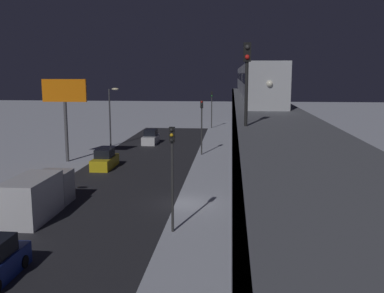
# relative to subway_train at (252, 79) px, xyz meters

# --- Properties ---
(ground_plane) EXTENTS (240.00, 240.00, 0.00)m
(ground_plane) POSITION_rel_subway_train_xyz_m (6.04, 26.86, -8.73)
(ground_plane) COLOR silver
(avenue_asphalt) EXTENTS (11.00, 89.93, 0.01)m
(avenue_asphalt) POSITION_rel_subway_train_xyz_m (12.10, 26.86, -8.72)
(avenue_asphalt) COLOR #28282D
(avenue_asphalt) RESTS_ON ground_plane
(elevated_railway) EXTENTS (5.00, 89.93, 6.95)m
(elevated_railway) POSITION_rel_subway_train_xyz_m (0.09, 26.86, -2.74)
(elevated_railway) COLOR slate
(elevated_railway) RESTS_ON ground_plane
(subway_train) EXTENTS (2.94, 55.47, 3.40)m
(subway_train) POSITION_rel_subway_train_xyz_m (0.00, 0.00, 0.00)
(subway_train) COLOR #B7BABF
(subway_train) RESTS_ON elevated_railway
(rail_signal) EXTENTS (0.36, 0.41, 4.00)m
(rail_signal) POSITION_rel_subway_train_xyz_m (1.84, 36.41, 0.95)
(rail_signal) COLOR black
(rail_signal) RESTS_ON elevated_railway
(sedan_white) EXTENTS (1.80, 4.40, 1.97)m
(sedan_white) POSITION_rel_subway_train_xyz_m (13.50, -0.71, -7.93)
(sedan_white) COLOR silver
(sedan_white) RESTS_ON ground_plane
(sedan_yellow) EXTENTS (1.80, 4.55, 1.97)m
(sedan_yellow) POSITION_rel_subway_train_xyz_m (15.30, 15.18, -7.93)
(sedan_yellow) COLOR gold
(sedan_yellow) RESTS_ON ground_plane
(box_truck) EXTENTS (2.40, 7.40, 2.80)m
(box_truck) POSITION_rel_subway_train_xyz_m (15.50, 30.22, -7.38)
(box_truck) COLOR #B2B2B7
(box_truck) RESTS_ON ground_plane
(traffic_light_near) EXTENTS (0.32, 0.44, 6.40)m
(traffic_light_near) POSITION_rel_subway_train_xyz_m (6.00, 32.66, -4.53)
(traffic_light_near) COLOR #2D2D2D
(traffic_light_near) RESTS_ON ground_plane
(traffic_light_mid) EXTENTS (0.32, 0.44, 6.40)m
(traffic_light_mid) POSITION_rel_subway_train_xyz_m (6.00, 6.95, -4.53)
(traffic_light_mid) COLOR #2D2D2D
(traffic_light_mid) RESTS_ON ground_plane
(traffic_light_far) EXTENTS (0.32, 0.44, 6.40)m
(traffic_light_far) POSITION_rel_subway_train_xyz_m (6.00, -18.75, -4.53)
(traffic_light_far) COLOR #2D2D2D
(traffic_light_far) RESTS_ON ground_plane
(commercial_billboard) EXTENTS (4.80, 0.36, 8.90)m
(commercial_billboard) POSITION_rel_subway_train_xyz_m (20.32, 12.30, -1.90)
(commercial_billboard) COLOR #4C4C51
(commercial_billboard) RESTS_ON ground_plane
(street_lamp_far) EXTENTS (1.35, 0.44, 7.65)m
(street_lamp_far) POSITION_rel_subway_train_xyz_m (18.17, 1.86, -3.91)
(street_lamp_far) COLOR #38383D
(street_lamp_far) RESTS_ON ground_plane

